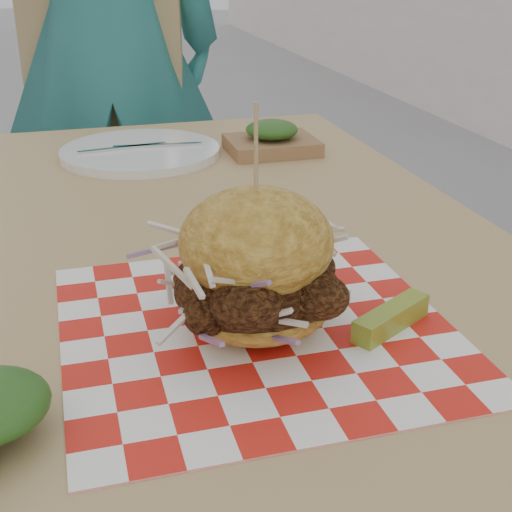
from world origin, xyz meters
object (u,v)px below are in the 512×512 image
(diner, at_px, (105,41))
(patio_chair, at_px, (124,160))
(patio_table, at_px, (183,294))
(sandwich, at_px, (256,270))

(diner, distance_m, patio_chair, 0.31)
(diner, height_order, patio_chair, diner)
(diner, bearing_deg, patio_table, 94.36)
(patio_table, distance_m, sandwich, 0.28)
(diner, xyz_separation_m, sandwich, (0.02, -1.36, -0.04))
(diner, relative_size, patio_chair, 1.79)
(patio_chair, bearing_deg, patio_table, -74.67)
(diner, relative_size, patio_table, 1.42)
(patio_table, xyz_separation_m, patio_chair, (0.03, 1.05, -0.12))
(patio_table, distance_m, patio_chair, 1.06)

